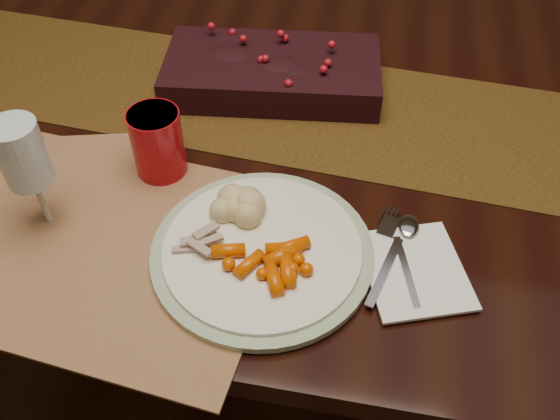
% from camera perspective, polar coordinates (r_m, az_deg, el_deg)
% --- Properties ---
extents(floor, '(5.00, 5.00, 0.00)m').
position_cam_1_polar(floor, '(1.59, 1.52, -12.52)').
color(floor, black).
rests_on(floor, ground).
extents(dining_table, '(1.80, 1.00, 0.75)m').
position_cam_1_polar(dining_table, '(1.29, 1.85, -4.03)').
color(dining_table, black).
rests_on(dining_table, floor).
extents(table_runner, '(1.52, 0.43, 0.00)m').
position_cam_1_polar(table_runner, '(1.04, -0.24, 10.31)').
color(table_runner, '#5B3311').
rests_on(table_runner, dining_table).
extents(centerpiece, '(0.39, 0.23, 0.07)m').
position_cam_1_polar(centerpiece, '(1.06, -0.74, 13.52)').
color(centerpiece, black).
rests_on(centerpiece, table_runner).
extents(placemat_main, '(0.53, 0.41, 0.00)m').
position_cam_1_polar(placemat_main, '(0.85, -17.30, -2.90)').
color(placemat_main, brown).
rests_on(placemat_main, dining_table).
extents(dinner_plate, '(0.34, 0.34, 0.02)m').
position_cam_1_polar(dinner_plate, '(0.79, -1.73, -3.96)').
color(dinner_plate, white).
rests_on(dinner_plate, placemat_main).
extents(baby_carrots, '(0.14, 0.13, 0.02)m').
position_cam_1_polar(baby_carrots, '(0.76, -2.84, -4.65)').
color(baby_carrots, '#D54E00').
rests_on(baby_carrots, dinner_plate).
extents(mashed_potatoes, '(0.10, 0.09, 0.05)m').
position_cam_1_polar(mashed_potatoes, '(0.81, -3.80, 1.25)').
color(mashed_potatoes, beige).
rests_on(mashed_potatoes, dinner_plate).
extents(turkey_shreds, '(0.08, 0.07, 0.02)m').
position_cam_1_polar(turkey_shreds, '(0.79, -7.95, -3.07)').
color(turkey_shreds, '#C4A894').
rests_on(turkey_shreds, dinner_plate).
extents(napkin, '(0.17, 0.18, 0.01)m').
position_cam_1_polar(napkin, '(0.80, 12.81, -5.65)').
color(napkin, white).
rests_on(napkin, placemat_main).
extents(fork, '(0.06, 0.16, 0.00)m').
position_cam_1_polar(fork, '(0.79, 10.13, -4.69)').
color(fork, silver).
rests_on(fork, napkin).
extents(spoon, '(0.07, 0.15, 0.00)m').
position_cam_1_polar(spoon, '(0.80, 12.13, -4.38)').
color(spoon, silver).
rests_on(spoon, napkin).
extents(red_cup, '(0.09, 0.09, 0.11)m').
position_cam_1_polar(red_cup, '(0.89, -11.69, 6.36)').
color(red_cup, '#AC0B14').
rests_on(red_cup, placemat_main).
extents(wine_glass, '(0.07, 0.07, 0.17)m').
position_cam_1_polar(wine_glass, '(0.84, -22.78, 2.91)').
color(wine_glass, '#B3B7BA').
rests_on(wine_glass, dining_table).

